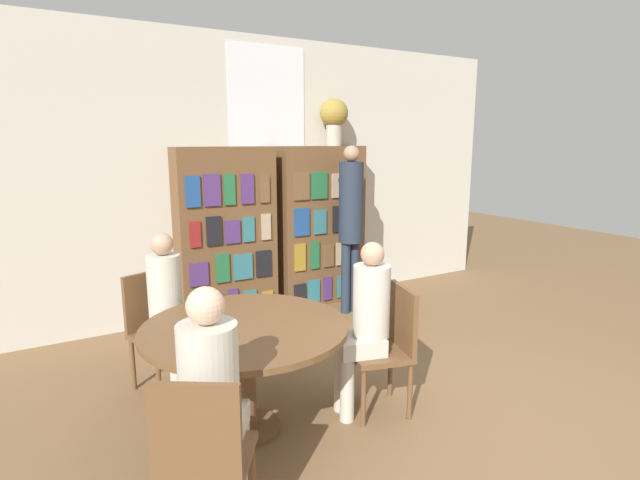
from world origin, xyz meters
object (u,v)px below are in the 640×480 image
object	(u,v)px
flower_vase	(334,117)
chair_left_side	(157,324)
seated_reader_right	(365,319)
seated_reader_back	(212,391)
librarian_standing	(351,214)
seated_reader_left	(169,305)
chair_near_camera	(204,453)
bookshelf_left	(226,235)
reading_table	(245,340)
bookshelf_right	(321,226)
chair_far_side	(389,342)

from	to	relation	value
flower_vase	chair_left_side	bearing A→B (deg)	-153.52
chair_left_side	seated_reader_right	size ratio (longest dim) A/B	0.73
seated_reader_right	seated_reader_back	world-z (taller)	seated_reader_back
seated_reader_right	librarian_standing	distance (m)	2.17
flower_vase	seated_reader_left	bearing A→B (deg)	-149.56
flower_vase	chair_near_camera	distance (m)	4.23
bookshelf_left	seated_reader_back	size ratio (longest dim) A/B	1.47
seated_reader_back	bookshelf_left	bearing A→B (deg)	101.62
reading_table	chair_left_side	distance (m)	1.01
bookshelf_right	seated_reader_back	world-z (taller)	bookshelf_right
seated_reader_left	bookshelf_left	bearing A→B (deg)	-146.02
chair_near_camera	seated_reader_back	size ratio (longest dim) A/B	0.72
chair_left_side	seated_reader_right	distance (m)	1.64
bookshelf_left	bookshelf_right	xyz separation A→B (m)	(1.16, 0.00, 0.00)
flower_vase	chair_far_side	bearing A→B (deg)	-113.36
chair_far_side	seated_reader_back	world-z (taller)	seated_reader_back
reading_table	seated_reader_right	bearing A→B (deg)	-15.20
seated_reader_back	chair_near_camera	bearing A→B (deg)	-90.00
reading_table	seated_reader_back	distance (m)	0.83
reading_table	chair_far_side	size ratio (longest dim) A/B	1.48
chair_far_side	reading_table	bearing A→B (deg)	90.00
bookshelf_right	reading_table	distance (m)	2.80
chair_left_side	chair_far_side	xyz separation A→B (m)	(1.33, -1.20, 0.00)
seated_reader_back	flower_vase	bearing A→B (deg)	82.07
chair_far_side	seated_reader_left	distance (m)	1.64
reading_table	librarian_standing	bearing A→B (deg)	40.22
reading_table	librarian_standing	size ratio (longest dim) A/B	0.72
chair_far_side	seated_reader_back	bearing A→B (deg)	121.98
chair_near_camera	seated_reader_right	distance (m)	1.49
reading_table	chair_near_camera	bearing A→B (deg)	-123.20
reading_table	chair_near_camera	xyz separation A→B (m)	(-0.55, -0.84, -0.13)
bookshelf_right	seated_reader_back	bearing A→B (deg)	-129.06
seated_reader_left	seated_reader_back	size ratio (longest dim) A/B	0.99
chair_far_side	bookshelf_left	bearing A→B (deg)	22.80
librarian_standing	bookshelf_left	bearing A→B (deg)	158.07
chair_far_side	librarian_standing	distance (m)	2.17
flower_vase	bookshelf_right	bearing A→B (deg)	-178.49
chair_near_camera	chair_left_side	distance (m)	1.79
seated_reader_left	seated_reader_back	bearing A→B (deg)	62.88
bookshelf_left	reading_table	size ratio (longest dim) A/B	1.38
chair_left_side	chair_far_side	bearing A→B (deg)	117.00
bookshelf_right	chair_near_camera	size ratio (longest dim) A/B	2.04
bookshelf_left	chair_far_side	bearing A→B (deg)	-82.40
bookshelf_right	chair_left_side	distance (m)	2.50
bookshelf_right	chair_near_camera	world-z (taller)	bookshelf_right
bookshelf_right	seated_reader_right	bearing A→B (deg)	-113.83
seated_reader_right	seated_reader_back	xyz separation A→B (m)	(-1.25, -0.48, 0.02)
bookshelf_right	seated_reader_back	size ratio (longest dim) A/B	1.47
flower_vase	seated_reader_right	bearing A→B (deg)	-117.33
librarian_standing	chair_left_side	bearing A→B (deg)	-163.55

